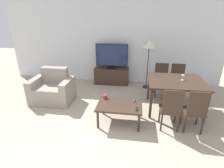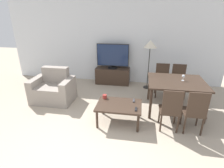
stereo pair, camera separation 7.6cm
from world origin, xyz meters
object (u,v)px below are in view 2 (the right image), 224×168
Objects in this scene: armchair at (53,90)px; dining_chair_far at (179,80)px; dining_table at (176,84)px; cup_white_near at (105,97)px; remote_secondary at (134,100)px; coffee_table at (119,106)px; floor_lamp at (150,46)px; tv at (113,56)px; wine_glass_left at (183,77)px; dining_chair_far_left at (162,79)px; remote_primary at (136,109)px; dining_chair_near at (171,108)px; dining_chair_near_right at (195,110)px; tv_stand at (113,76)px.

armchair is 1.16× the size of dining_chair_far.
dining_table reaches higher than cup_white_near.
cup_white_near is at bearing 178.19° from remote_secondary.
remote_secondary is at bearing -13.72° from armchair.
floor_lamp reaches higher than coffee_table.
tv is at bearing 161.68° from dining_chair_far.
wine_glass_left reaches higher than dining_table.
dining_chair_far_left is (-0.23, 0.85, -0.19)m from dining_table.
remote_secondary is (-1.18, -1.39, -0.05)m from dining_chair_far.
tv reaches higher than wine_glass_left.
tv is 6.94× the size of remote_primary.
dining_chair_near is 1.77m from dining_chair_far.
coffee_table is (0.50, -2.25, -0.55)m from tv.
remote_primary is at bearing -80.66° from remote_secondary.
wine_glass_left is (0.14, 0.04, 0.18)m from dining_table.
dining_chair_far is at bearing 90.00° from dining_chair_near_right.
remote_secondary is (0.80, -2.05, 0.18)m from tv_stand.
dining_chair_near_right is (0.45, 0.00, 0.00)m from dining_chair_near.
dining_chair_far is (1.99, -0.66, -0.44)m from tv.
tv is 2.25m from remote_secondary.
dining_chair_near_right is (3.37, -0.86, 0.18)m from armchair.
dining_table is (3.14, -0.00, 0.37)m from armchair.
dining_table reaches higher than remote_primary.
dining_chair_near is 6.31× the size of wine_glass_left.
cup_white_near is at bearing 147.23° from coffee_table.
dining_table is 1.29m from remote_primary.
wine_glass_left is (-0.08, 0.90, 0.37)m from dining_chair_near_right.
wine_glass_left reaches higher than tv_stand.
armchair is 2.42m from remote_primary.
dining_chair_far_left is at bearing -50.94° from floor_lamp.
armchair reaches higher than remote_secondary.
dining_chair_far_left is at bearing 104.83° from dining_chair_near_right.
dining_chair_near reaches higher than dining_table.
armchair is 3.04m from dining_chair_near.
tv_stand is 2.21m from remote_secondary.
dining_chair_near_right reaches higher than cup_white_near.
dining_chair_near_right is 1.87m from cup_white_near.
dining_chair_far is at bearing 75.17° from dining_table.
armchair is 0.95× the size of tv_stand.
dining_chair_far reaches higher than cup_white_near.
dining_chair_near_right is at bearing 2.22° from remote_primary.
wine_glass_left is at bearing 67.72° from dining_chair_near.
armchair is at bearing -165.80° from dining_chair_far.
remote_primary is (-0.67, -0.04, -0.05)m from dining_chair_near.
dining_chair_near is at bearing -57.02° from tv.
remote_secondary is at bearing -1.81° from cup_white_near.
dining_chair_far is 1.82m from remote_secondary.
armchair is 1.16× the size of dining_chair_far_left.
coffee_table is 1.03× the size of dining_chair_far.
floor_lamp is at bearing 110.93° from dining_chair_near_right.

